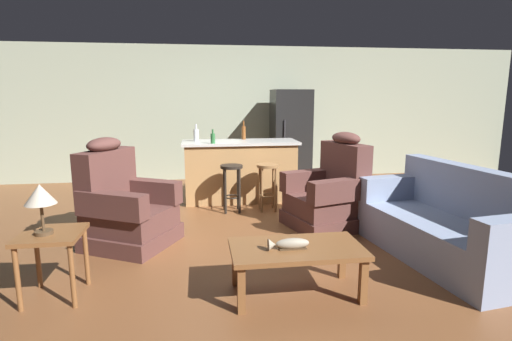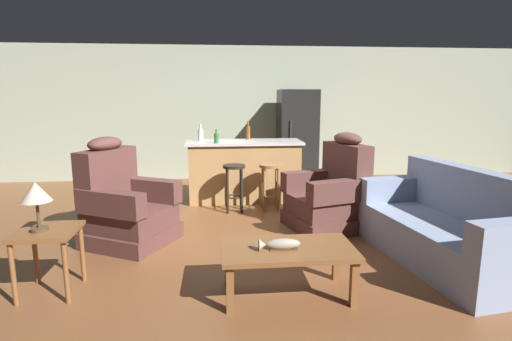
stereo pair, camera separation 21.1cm
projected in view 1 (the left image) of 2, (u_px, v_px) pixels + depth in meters
ground_plane at (252, 227)px, 5.10m from camera, size 12.00×12.00×0.00m
back_wall at (231, 113)px, 7.90m from camera, size 12.00×0.05×2.60m
coffee_table at (297, 253)px, 3.32m from camera, size 1.10×0.60×0.42m
fish_figurine at (288, 244)px, 3.24m from camera, size 0.34×0.10×0.10m
couch at (448, 226)px, 4.06m from camera, size 1.09×2.00×0.94m
recliner_near_lamp at (125, 208)px, 4.44m from camera, size 1.13×1.13×1.20m
recliner_near_island at (330, 194)px, 5.06m from camera, size 1.05×1.05×1.20m
end_table at (52, 244)px, 3.25m from camera, size 0.48×0.48×0.56m
table_lamp at (40, 197)px, 3.13m from camera, size 0.24×0.24×0.41m
kitchen_island at (240, 171)px, 6.32m from camera, size 1.80×0.70×0.95m
bar_stool_left at (232, 180)px, 5.69m from camera, size 0.32×0.32×0.68m
bar_stool_right at (268, 178)px, 5.76m from camera, size 0.32×0.32×0.68m
refrigerator at (290, 137)px, 7.57m from camera, size 0.70×0.69×1.76m
bottle_tall_green at (196, 135)px, 6.20m from camera, size 0.08×0.08×0.26m
bottle_short_amber at (213, 138)px, 5.90m from camera, size 0.07×0.07×0.21m
bottle_wine_dark at (244, 132)px, 6.46m from camera, size 0.07×0.07×0.30m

